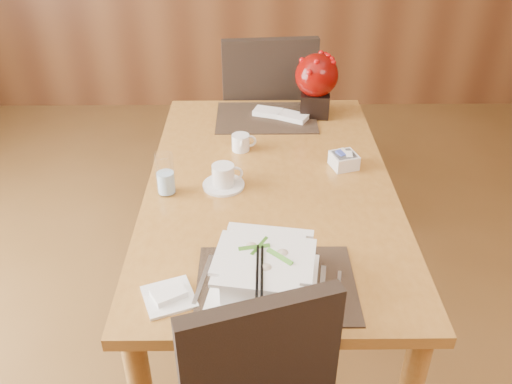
{
  "coord_description": "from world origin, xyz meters",
  "views": [
    {
      "loc": [
        -0.07,
        -1.09,
        1.81
      ],
      "look_at": [
        -0.05,
        0.35,
        0.87
      ],
      "focal_mm": 38.0,
      "sensor_mm": 36.0,
      "label": 1
    }
  ],
  "objects_px": {
    "bread_plate": "(169,297)",
    "far_chair": "(266,116)",
    "dining_table": "(270,204)",
    "berry_decor": "(316,81)",
    "sugar_caddy": "(344,160)",
    "water_glass": "(165,174)",
    "creamer_jug": "(241,143)",
    "soup_setting": "(264,272)",
    "coffee_cup": "(223,177)"
  },
  "relations": [
    {
      "from": "bread_plate",
      "to": "far_chair",
      "type": "height_order",
      "value": "far_chair"
    },
    {
      "from": "dining_table",
      "to": "bread_plate",
      "type": "height_order",
      "value": "bread_plate"
    },
    {
      "from": "dining_table",
      "to": "berry_decor",
      "type": "height_order",
      "value": "berry_decor"
    },
    {
      "from": "berry_decor",
      "to": "bread_plate",
      "type": "relative_size",
      "value": 2.13
    },
    {
      "from": "sugar_caddy",
      "to": "bread_plate",
      "type": "bearing_deg",
      "value": -129.39
    },
    {
      "from": "water_glass",
      "to": "far_chair",
      "type": "bearing_deg",
      "value": 69.03
    },
    {
      "from": "bread_plate",
      "to": "creamer_jug",
      "type": "bearing_deg",
      "value": 77.71
    },
    {
      "from": "bread_plate",
      "to": "far_chair",
      "type": "xyz_separation_m",
      "value": [
        0.31,
        1.53,
        -0.17
      ]
    },
    {
      "from": "water_glass",
      "to": "soup_setting",
      "type": "bearing_deg",
      "value": -55.71
    },
    {
      "from": "coffee_cup",
      "to": "bread_plate",
      "type": "distance_m",
      "value": 0.59
    },
    {
      "from": "far_chair",
      "to": "soup_setting",
      "type": "bearing_deg",
      "value": 83.05
    },
    {
      "from": "water_glass",
      "to": "bread_plate",
      "type": "distance_m",
      "value": 0.54
    },
    {
      "from": "far_chair",
      "to": "coffee_cup",
      "type": "bearing_deg",
      "value": 74.03
    },
    {
      "from": "dining_table",
      "to": "sugar_caddy",
      "type": "height_order",
      "value": "sugar_caddy"
    },
    {
      "from": "soup_setting",
      "to": "berry_decor",
      "type": "xyz_separation_m",
      "value": [
        0.26,
        1.15,
        0.1
      ]
    },
    {
      "from": "soup_setting",
      "to": "water_glass",
      "type": "distance_m",
      "value": 0.6
    },
    {
      "from": "water_glass",
      "to": "creamer_jug",
      "type": "height_order",
      "value": "water_glass"
    },
    {
      "from": "berry_decor",
      "to": "bread_plate",
      "type": "height_order",
      "value": "berry_decor"
    },
    {
      "from": "water_glass",
      "to": "berry_decor",
      "type": "relative_size",
      "value": 0.55
    },
    {
      "from": "soup_setting",
      "to": "water_glass",
      "type": "relative_size",
      "value": 2.16
    },
    {
      "from": "dining_table",
      "to": "sugar_caddy",
      "type": "bearing_deg",
      "value": 21.18
    },
    {
      "from": "creamer_jug",
      "to": "sugar_caddy",
      "type": "height_order",
      "value": "creamer_jug"
    },
    {
      "from": "water_glass",
      "to": "sugar_caddy",
      "type": "xyz_separation_m",
      "value": [
        0.66,
        0.18,
        -0.05
      ]
    },
    {
      "from": "water_glass",
      "to": "sugar_caddy",
      "type": "distance_m",
      "value": 0.68
    },
    {
      "from": "coffee_cup",
      "to": "sugar_caddy",
      "type": "bearing_deg",
      "value": 16.58
    },
    {
      "from": "coffee_cup",
      "to": "creamer_jug",
      "type": "relative_size",
      "value": 1.65
    },
    {
      "from": "coffee_cup",
      "to": "creamer_jug",
      "type": "distance_m",
      "value": 0.28
    },
    {
      "from": "soup_setting",
      "to": "far_chair",
      "type": "height_order",
      "value": "far_chair"
    },
    {
      "from": "soup_setting",
      "to": "creamer_jug",
      "type": "bearing_deg",
      "value": 105.08
    },
    {
      "from": "berry_decor",
      "to": "bread_plate",
      "type": "distance_m",
      "value": 1.31
    },
    {
      "from": "water_glass",
      "to": "far_chair",
      "type": "distance_m",
      "value": 1.1
    },
    {
      "from": "berry_decor",
      "to": "far_chair",
      "type": "bearing_deg",
      "value": 121.51
    },
    {
      "from": "berry_decor",
      "to": "water_glass",
      "type": "bearing_deg",
      "value": -132.04
    },
    {
      "from": "creamer_jug",
      "to": "bread_plate",
      "type": "bearing_deg",
      "value": -111.02
    },
    {
      "from": "soup_setting",
      "to": "berry_decor",
      "type": "relative_size",
      "value": 1.18
    },
    {
      "from": "dining_table",
      "to": "berry_decor",
      "type": "distance_m",
      "value": 0.68
    },
    {
      "from": "creamer_jug",
      "to": "berry_decor",
      "type": "bearing_deg",
      "value": 36.61
    },
    {
      "from": "soup_setting",
      "to": "far_chair",
      "type": "relative_size",
      "value": 0.32
    },
    {
      "from": "bread_plate",
      "to": "dining_table",
      "type": "bearing_deg",
      "value": 63.68
    },
    {
      "from": "sugar_caddy",
      "to": "far_chair",
      "type": "relative_size",
      "value": 0.09
    },
    {
      "from": "water_glass",
      "to": "berry_decor",
      "type": "height_order",
      "value": "berry_decor"
    },
    {
      "from": "soup_setting",
      "to": "coffee_cup",
      "type": "distance_m",
      "value": 0.55
    },
    {
      "from": "dining_table",
      "to": "creamer_jug",
      "type": "relative_size",
      "value": 16.24
    },
    {
      "from": "soup_setting",
      "to": "sugar_caddy",
      "type": "bearing_deg",
      "value": 74.11
    },
    {
      "from": "creamer_jug",
      "to": "berry_decor",
      "type": "height_order",
      "value": "berry_decor"
    },
    {
      "from": "dining_table",
      "to": "coffee_cup",
      "type": "relative_size",
      "value": 9.84
    },
    {
      "from": "sugar_caddy",
      "to": "dining_table",
      "type": "bearing_deg",
      "value": -158.82
    },
    {
      "from": "water_glass",
      "to": "creamer_jug",
      "type": "relative_size",
      "value": 1.68
    },
    {
      "from": "creamer_jug",
      "to": "far_chair",
      "type": "bearing_deg",
      "value": 70.92
    },
    {
      "from": "soup_setting",
      "to": "water_glass",
      "type": "xyz_separation_m",
      "value": [
        -0.34,
        0.49,
        0.02
      ]
    }
  ]
}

